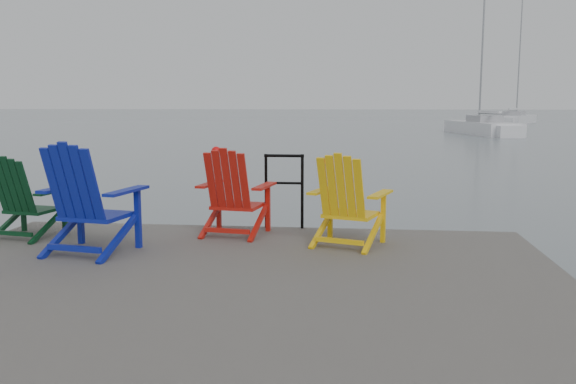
# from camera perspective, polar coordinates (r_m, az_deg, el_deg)

# --- Properties ---
(ground) EXTENTS (400.00, 400.00, 0.00)m
(ground) POSITION_cam_1_polar(r_m,az_deg,el_deg) (5.29, -6.24, -13.99)
(ground) COLOR slate
(ground) RESTS_ON ground
(dock) EXTENTS (6.00, 5.00, 1.40)m
(dock) POSITION_cam_1_polar(r_m,az_deg,el_deg) (5.17, -6.31, -10.42)
(dock) COLOR #2B2927
(dock) RESTS_ON ground
(handrail) EXTENTS (0.48, 0.04, 0.90)m
(handrail) POSITION_cam_1_polar(r_m,az_deg,el_deg) (7.34, -0.37, 0.78)
(handrail) COLOR black
(handrail) RESTS_ON dock
(chair_green) EXTENTS (0.82, 0.77, 0.91)m
(chair_green) POSITION_cam_1_polar(r_m,az_deg,el_deg) (7.42, -23.43, -0.47)
(chair_green) COLOR black
(chair_green) RESTS_ON dock
(chair_blue) EXTENTS (0.99, 0.93, 1.11)m
(chair_blue) POSITION_cam_1_polar(r_m,az_deg,el_deg) (6.39, -18.29, -0.61)
(chair_blue) COLOR #0E1B91
(chair_blue) RESTS_ON dock
(chair_red) EXTENTS (0.87, 0.82, 0.99)m
(chair_red) POSITION_cam_1_polar(r_m,az_deg,el_deg) (6.96, -5.13, -0.03)
(chair_red) COLOR red
(chair_red) RESTS_ON dock
(chair_yellow) EXTENTS (0.93, 0.88, 0.98)m
(chair_yellow) POSITION_cam_1_polar(r_m,az_deg,el_deg) (6.44, 5.54, -0.76)
(chair_yellow) COLOR yellow
(chair_yellow) RESTS_ON dock
(sailboat_near) EXTENTS (3.67, 8.59, 11.52)m
(sailboat_near) POSITION_cam_1_polar(r_m,az_deg,el_deg) (42.15, 17.65, 5.68)
(sailboat_near) COLOR silver
(sailboat_near) RESTS_ON ground
(sailboat_mid) EXTENTS (6.29, 9.70, 13.03)m
(sailboat_mid) POSITION_cam_1_polar(r_m,az_deg,el_deg) (65.61, 20.48, 6.35)
(sailboat_mid) COLOR silver
(sailboat_mid) RESTS_ON ground
(buoy_a) EXTENTS (0.36, 0.36, 0.36)m
(buoy_a) POSITION_cam_1_polar(r_m,az_deg,el_deg) (20.65, 3.27, 2.73)
(buoy_a) COLOR #E2480D
(buoy_a) RESTS_ON ground
(buoy_b) EXTENTS (0.39, 0.39, 0.39)m
(buoy_b) POSITION_cam_1_polar(r_m,az_deg,el_deg) (25.97, -6.75, 3.83)
(buoy_b) COLOR red
(buoy_b) RESTS_ON ground
(buoy_c) EXTENTS (0.38, 0.38, 0.38)m
(buoy_c) POSITION_cam_1_polar(r_m,az_deg,el_deg) (42.34, 20.62, 5.06)
(buoy_c) COLOR red
(buoy_c) RESTS_ON ground
(buoy_d) EXTENTS (0.35, 0.35, 0.35)m
(buoy_d) POSITION_cam_1_polar(r_m,az_deg,el_deg) (38.75, 18.67, 4.91)
(buoy_d) COLOR red
(buoy_d) RESTS_ON ground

